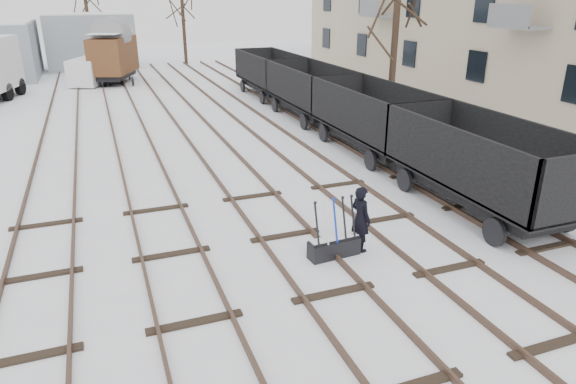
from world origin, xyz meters
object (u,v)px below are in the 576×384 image
freight_wagon_a (480,177)px  box_van_wagon (113,54)px  ground_frame (334,246)px  panel_van (91,71)px  worker (360,219)px

freight_wagon_a → box_van_wagon: box_van_wagon is taller
ground_frame → panel_van: 29.43m
ground_frame → box_van_wagon: (-3.45, 28.84, 1.77)m
freight_wagon_a → box_van_wagon: (-8.71, 27.67, 1.04)m
worker → freight_wagon_a: (4.51, 1.06, 0.17)m
freight_wagon_a → panel_van: freight_wagon_a is taller
ground_frame → worker: (0.75, 0.10, 0.56)m
ground_frame → box_van_wagon: 29.10m
box_van_wagon → worker: bearing=-61.3°
freight_wagon_a → panel_van: size_ratio=1.44×
box_van_wagon → freight_wagon_a: bearing=-52.2°
ground_frame → panel_van: bearing=95.1°
panel_van → ground_frame: bearing=-57.8°
worker → panel_van: 29.46m
freight_wagon_a → ground_frame: bearing=-167.5°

